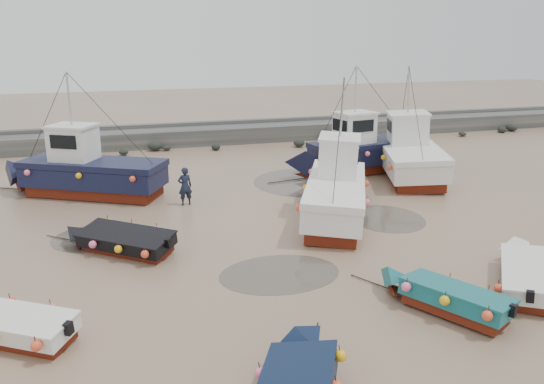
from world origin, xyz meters
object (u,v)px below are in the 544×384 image
Objects in this scene: cabin_boat_2 at (358,150)px; person at (186,205)px; dinghy_3 at (527,270)px; dinghy_4 at (120,237)px; cabin_boat_3 at (409,153)px; cabin_boat_1 at (335,188)px; dinghy_2 at (444,293)px; cabin_boat_0 at (82,170)px; dinghy_0 at (3,321)px.

cabin_boat_2 reaches higher than person.
dinghy_3 and dinghy_4 have the same top height.
dinghy_3 is 14.00m from cabin_boat_3.
cabin_boat_3 is (3.19, 13.61, 0.79)m from dinghy_3.
cabin_boat_1 reaches higher than dinghy_3.
cabin_boat_2 reaches higher than dinghy_2.
dinghy_3 is (3.65, 0.74, -0.02)m from dinghy_2.
cabin_boat_3 is at bearing -65.97° from cabin_boat_0.
cabin_boat_1 is (12.68, 7.08, 0.78)m from dinghy_0.
dinghy_3 is 1.02× the size of dinghy_4.
cabin_boat_2 is 5.35× the size of person.
dinghy_4 is at bearing -169.21° from dinghy_3.
person is (-13.26, -2.04, -1.33)m from cabin_boat_3.
cabin_boat_0 is at bearing 94.78° from dinghy_2.
dinghy_3 reaches higher than person.
cabin_boat_0 is at bearing 173.24° from dinghy_3.
cabin_boat_0 is 0.97× the size of cabin_boat_2.
cabin_boat_2 is 0.99× the size of cabin_boat_3.
dinghy_0 is 0.53× the size of cabin_boat_0.
cabin_boat_2 is (4.23, 15.71, 0.78)m from dinghy_2.
cabin_boat_0 is (-11.30, 15.34, 0.77)m from dinghy_2.
cabin_boat_0 and cabin_boat_2 have the same top height.
dinghy_3 is at bearing -84.90° from cabin_boat_3.
cabin_boat_1 is at bearing -43.03° from dinghy_4.
dinghy_4 is 2.75× the size of person.
cabin_boat_3 is (18.14, -0.99, 0.00)m from cabin_boat_0.
cabin_boat_1 is (9.57, 1.56, 0.78)m from dinghy_4.
dinghy_2 is at bearing 109.07° from person.
cabin_boat_1 is at bearing 151.29° from dinghy_3.
dinghy_0 is at bearing 119.50° from cabin_boat_2.
person is at bearing -94.75° from cabin_boat_0.
dinghy_4 is at bearing 111.30° from cabin_boat_2.
cabin_boat_3 is 13.48m from person.
dinghy_3 is 9.00m from cabin_boat_1.
dinghy_3 is at bearing -62.83° from dinghy_0.
cabin_boat_2 is at bearing -170.75° from person.
cabin_boat_3 is at bearing -179.72° from person.
dinghy_3 is 14.75m from dinghy_4.
person is at bearing -152.93° from cabin_boat_3.
dinghy_2 is at bearing -97.19° from cabin_boat_3.
cabin_boat_3 reaches higher than person.
dinghy_0 is at bearing -146.39° from dinghy_3.
cabin_boat_2 is at bearing -21.09° from dinghy_4.
cabin_boat_1 is 0.97× the size of cabin_boat_3.
cabin_boat_3 is at bearing 32.92° from dinghy_2.
dinghy_2 is 0.48× the size of cabin_boat_3.
cabin_boat_0 is 18.16m from cabin_boat_3.
cabin_boat_2 reaches higher than dinghy_3.
dinghy_4 is 8.19m from cabin_boat_0.
cabin_boat_0 and cabin_boat_1 have the same top height.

